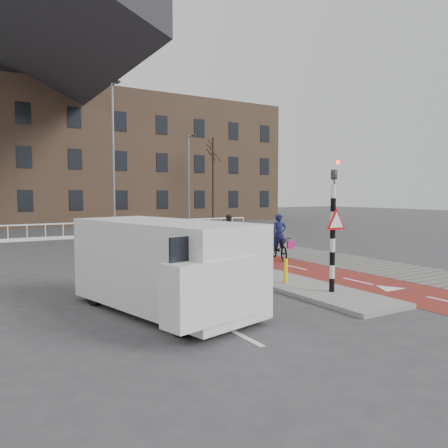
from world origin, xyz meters
TOP-DOWN VIEW (x-y plane):
  - ground at (0.00, 0.00)m, footprint 120.00×120.00m
  - bike_lane at (1.50, 10.00)m, footprint 2.50×60.00m
  - sidewalk at (4.30, 10.00)m, footprint 3.00×60.00m
  - curb_island at (-0.70, 4.00)m, footprint 1.80×16.00m
  - traffic_signal at (-0.60, -2.02)m, footprint 0.80×0.80m
  - bollard at (-0.93, -0.43)m, footprint 0.12×0.12m
  - cyclist_near at (2.21, 3.89)m, footprint 1.15×1.92m
  - cyclist_far at (1.42, 6.58)m, footprint 0.94×1.70m
  - van at (-5.09, -1.12)m, footprint 3.12×5.27m
  - railing at (-5.00, 17.00)m, footprint 28.00×0.10m
  - townhouse_row at (-3.00, 32.00)m, footprint 46.00×10.00m
  - tree_right at (10.49, 24.28)m, footprint 0.27×0.27m
  - streetlight_near at (-2.09, 12.82)m, footprint 0.12×0.12m
  - streetlight_right at (6.92, 22.08)m, footprint 0.12×0.12m

SIDE VIEW (x-z plane):
  - ground at x=0.00m, z-range 0.00..0.00m
  - bike_lane at x=1.50m, z-range 0.00..0.01m
  - sidewalk at x=4.30m, z-range 0.00..0.01m
  - curb_island at x=-0.70m, z-range 0.00..0.12m
  - railing at x=-5.00m, z-range -0.19..0.80m
  - bollard at x=-0.93m, z-range 0.12..0.83m
  - cyclist_near at x=2.21m, z-range -0.30..1.59m
  - cyclist_far at x=1.42m, z-range -0.14..1.64m
  - van at x=-5.09m, z-range 0.06..2.18m
  - traffic_signal at x=-0.60m, z-range 0.15..3.83m
  - streetlight_right at x=6.92m, z-range 0.00..7.53m
  - tree_right at x=10.49m, z-range 0.00..7.82m
  - streetlight_near at x=-2.09m, z-range 0.00..8.59m
  - townhouse_row at x=-3.00m, z-range -0.14..15.76m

